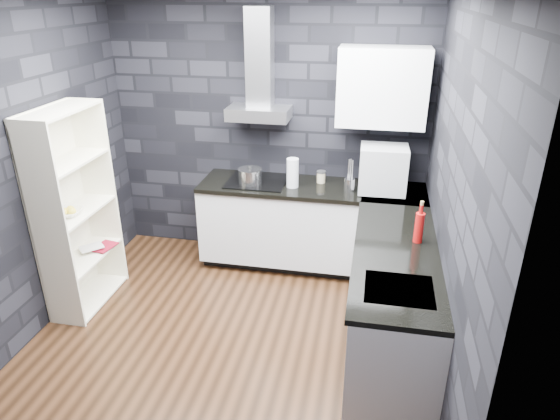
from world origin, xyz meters
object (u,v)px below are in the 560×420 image
(glass_vase, at_px, (293,173))
(red_bottle, at_px, (419,228))
(bookshelf, at_px, (76,212))
(fruit_bowl, at_px, (69,212))
(utensil_crock, at_px, (349,185))
(storage_jar, at_px, (321,178))
(pot, at_px, (250,177))
(appliance_garage, at_px, (383,169))

(glass_vase, relative_size, red_bottle, 1.20)
(bookshelf, distance_m, fruit_bowl, 0.11)
(glass_vase, height_order, utensil_crock, glass_vase)
(glass_vase, bearing_deg, storage_jar, 33.13)
(pot, xyz_separation_m, glass_vase, (0.42, 0.02, 0.06))
(fruit_bowl, bearing_deg, bookshelf, 90.00)
(appliance_garage, distance_m, fruit_bowl, 2.81)
(pot, relative_size, glass_vase, 0.80)
(pot, distance_m, utensil_crock, 0.97)
(pot, relative_size, red_bottle, 0.96)
(pot, bearing_deg, appliance_garage, 2.46)
(appliance_garage, height_order, bookshelf, bookshelf)
(storage_jar, bearing_deg, red_bottle, -51.82)
(pot, xyz_separation_m, red_bottle, (1.55, -0.93, 0.04))
(appliance_garage, distance_m, bookshelf, 2.77)
(utensil_crock, relative_size, appliance_garage, 0.30)
(bookshelf, relative_size, fruit_bowl, 8.27)
(red_bottle, bearing_deg, fruit_bowl, -178.06)
(red_bottle, distance_m, fruit_bowl, 2.87)
(storage_jar, distance_m, appliance_garage, 0.63)
(glass_vase, distance_m, bookshelf, 1.98)
(utensil_crock, bearing_deg, storage_jar, 147.81)
(bookshelf, bearing_deg, pot, 36.44)
(appliance_garage, bearing_deg, red_bottle, -75.45)
(pot, bearing_deg, glass_vase, 2.21)
(glass_vase, distance_m, red_bottle, 1.47)
(glass_vase, distance_m, utensil_crock, 0.55)
(storage_jar, height_order, utensil_crock, utensil_crock)
(red_bottle, bearing_deg, utensil_crock, 122.15)
(utensil_crock, xyz_separation_m, fruit_bowl, (-2.29, -1.03, -0.03))
(glass_vase, relative_size, bookshelf, 0.16)
(storage_jar, relative_size, appliance_garage, 0.24)
(pot, distance_m, appliance_garage, 1.28)
(appliance_garage, xyz_separation_m, bookshelf, (-2.59, -0.98, -0.22))
(fruit_bowl, bearing_deg, glass_vase, 30.86)
(appliance_garage, bearing_deg, utensil_crock, -171.64)
(glass_vase, bearing_deg, appliance_garage, 2.59)
(pot, relative_size, fruit_bowl, 1.04)
(pot, relative_size, utensil_crock, 1.75)
(pot, bearing_deg, red_bottle, -30.87)
(pot, xyz_separation_m, fruit_bowl, (-1.32, -1.02, -0.04))
(glass_vase, relative_size, appliance_garage, 0.66)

